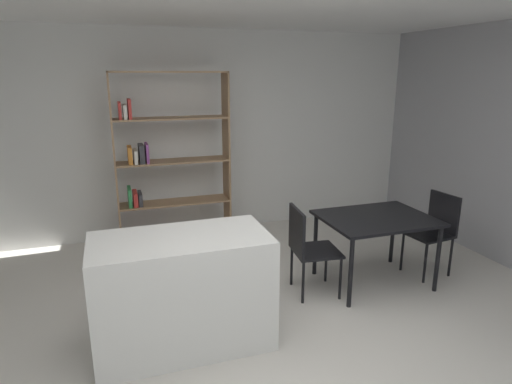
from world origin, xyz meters
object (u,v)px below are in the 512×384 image
Objects in this scene: dining_table at (376,223)px; dining_chair_island_side at (307,244)px; dining_chair_window_side at (435,227)px; kitchen_island at (183,291)px; open_bookshelf at (163,165)px.

dining_table is 1.24× the size of dining_chair_island_side.
dining_chair_island_side is 1.00× the size of dining_chair_window_side.
dining_table is 1.24× the size of dining_chair_window_side.
dining_chair_island_side is at bearing 19.35° from kitchen_island.
dining_table is at bearing -95.94° from dining_chair_window_side.
dining_chair_window_side reaches higher than dining_table.
dining_chair_window_side is (1.55, -0.00, 0.00)m from dining_chair_island_side.
dining_chair_island_side and dining_chair_window_side have the same top height.
dining_table is at bearing 12.13° from kitchen_island.
dining_chair_window_side is (2.72, -1.78, -0.52)m from open_bookshelf.
dining_chair_island_side reaches higher than dining_table.
dining_chair_island_side is (1.31, 0.46, 0.07)m from kitchen_island.
open_bookshelf reaches higher than kitchen_island.
kitchen_island reaches higher than dining_chair_window_side.
dining_chair_island_side is (-0.78, 0.01, -0.13)m from dining_table.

